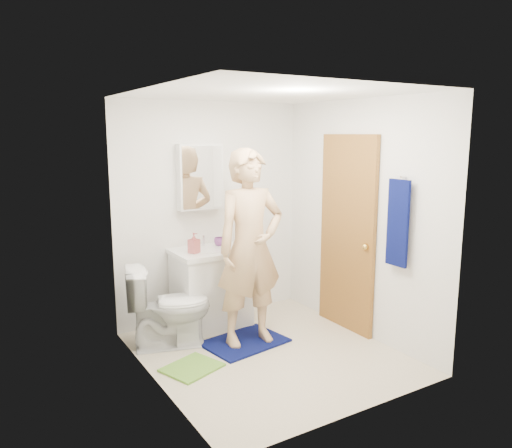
{
  "coord_description": "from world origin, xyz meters",
  "views": [
    {
      "loc": [
        -2.4,
        -3.73,
        2.06
      ],
      "look_at": [
        0.01,
        0.25,
        1.21
      ],
      "focal_mm": 35.0,
      "sensor_mm": 36.0,
      "label": 1
    }
  ],
  "objects": [
    {
      "name": "floor",
      "position": [
        0.0,
        0.0,
        -0.01
      ],
      "size": [
        2.2,
        2.4,
        0.02
      ],
      "primitive_type": "cube",
      "color": "beige",
      "rests_on": "ground"
    },
    {
      "name": "ceiling",
      "position": [
        0.0,
        0.0,
        2.41
      ],
      "size": [
        2.2,
        2.4,
        0.02
      ],
      "primitive_type": "cube",
      "color": "white",
      "rests_on": "ground"
    },
    {
      "name": "wall_back",
      "position": [
        0.0,
        1.21,
        1.2
      ],
      "size": [
        2.2,
        0.02,
        2.4
      ],
      "primitive_type": "cube",
      "color": "silver",
      "rests_on": "ground"
    },
    {
      "name": "wall_front",
      "position": [
        0.0,
        -1.21,
        1.2
      ],
      "size": [
        2.2,
        0.02,
        2.4
      ],
      "primitive_type": "cube",
      "color": "silver",
      "rests_on": "ground"
    },
    {
      "name": "wall_left",
      "position": [
        -1.11,
        0.0,
        1.2
      ],
      "size": [
        0.02,
        2.4,
        2.4
      ],
      "primitive_type": "cube",
      "color": "silver",
      "rests_on": "ground"
    },
    {
      "name": "wall_right",
      "position": [
        1.11,
        0.0,
        1.2
      ],
      "size": [
        0.02,
        2.4,
        2.4
      ],
      "primitive_type": "cube",
      "color": "silver",
      "rests_on": "ground"
    },
    {
      "name": "vanity_cabinet",
      "position": [
        -0.15,
        0.91,
        0.4
      ],
      "size": [
        0.75,
        0.55,
        0.8
      ],
      "primitive_type": "cube",
      "color": "white",
      "rests_on": "floor"
    },
    {
      "name": "countertop",
      "position": [
        -0.15,
        0.91,
        0.83
      ],
      "size": [
        0.79,
        0.59,
        0.05
      ],
      "primitive_type": "cube",
      "color": "white",
      "rests_on": "vanity_cabinet"
    },
    {
      "name": "sink_basin",
      "position": [
        -0.15,
        0.91,
        0.84
      ],
      "size": [
        0.4,
        0.4,
        0.03
      ],
      "primitive_type": "cylinder",
      "color": "white",
      "rests_on": "countertop"
    },
    {
      "name": "faucet",
      "position": [
        -0.15,
        1.09,
        0.91
      ],
      "size": [
        0.03,
        0.03,
        0.12
      ],
      "primitive_type": "cylinder",
      "color": "silver",
      "rests_on": "countertop"
    },
    {
      "name": "medicine_cabinet",
      "position": [
        -0.15,
        1.14,
        1.6
      ],
      "size": [
        0.5,
        0.12,
        0.7
      ],
      "primitive_type": "cube",
      "color": "white",
      "rests_on": "wall_back"
    },
    {
      "name": "mirror_panel",
      "position": [
        -0.15,
        1.08,
        1.6
      ],
      "size": [
        0.46,
        0.01,
        0.66
      ],
      "primitive_type": "cube",
      "color": "white",
      "rests_on": "wall_back"
    },
    {
      "name": "door",
      "position": [
        1.07,
        0.15,
        1.02
      ],
      "size": [
        0.05,
        0.8,
        2.05
      ],
      "primitive_type": "cube",
      "color": "#A56E2D",
      "rests_on": "ground"
    },
    {
      "name": "door_knob",
      "position": [
        1.03,
        -0.17,
        0.95
      ],
      "size": [
        0.07,
        0.07,
        0.07
      ],
      "primitive_type": "sphere",
      "color": "gold",
      "rests_on": "door"
    },
    {
      "name": "towel",
      "position": [
        1.03,
        -0.57,
        1.25
      ],
      "size": [
        0.03,
        0.24,
        0.8
      ],
      "primitive_type": "cube",
      "color": "#080F4C",
      "rests_on": "wall_right"
    },
    {
      "name": "towel_hook",
      "position": [
        1.07,
        -0.57,
        1.67
      ],
      "size": [
        0.06,
        0.02,
        0.02
      ],
      "primitive_type": "cylinder",
      "rotation": [
        0.0,
        1.57,
        0.0
      ],
      "color": "silver",
      "rests_on": "wall_right"
    },
    {
      "name": "toilet",
      "position": [
        -0.73,
        0.65,
        0.4
      ],
      "size": [
        0.89,
        0.65,
        0.81
      ],
      "primitive_type": "imported",
      "rotation": [
        0.0,
        0.0,
        1.29
      ],
      "color": "white",
      "rests_on": "floor"
    },
    {
      "name": "bath_mat",
      "position": [
        -0.08,
        0.33,
        0.01
      ],
      "size": [
        0.86,
        0.68,
        0.02
      ],
      "primitive_type": "cube",
      "rotation": [
        0.0,
        0.0,
        0.16
      ],
      "color": "#080F4C",
      "rests_on": "floor"
    },
    {
      "name": "green_rug",
      "position": [
        -0.75,
        0.09,
        0.01
      ],
      "size": [
        0.57,
        0.53,
        0.02
      ],
      "primitive_type": "cube",
      "rotation": [
        0.0,
        0.0,
        0.35
      ],
      "color": "#6BA838",
      "rests_on": "floor"
    },
    {
      "name": "soap_dispenser",
      "position": [
        -0.37,
        0.86,
        0.96
      ],
      "size": [
        0.13,
        0.13,
        0.21
      ],
      "primitive_type": "imported",
      "rotation": [
        0.0,
        0.0,
        0.39
      ],
      "color": "#C0595B",
      "rests_on": "countertop"
    },
    {
      "name": "toothbrush_cup",
      "position": [
        0.01,
        1.02,
        0.9
      ],
      "size": [
        0.12,
        0.12,
        0.09
      ],
      "primitive_type": "imported",
      "rotation": [
        0.0,
        0.0,
        -0.04
      ],
      "color": "#874190",
      "rests_on": "countertop"
    },
    {
      "name": "man",
      "position": [
        -0.02,
        0.3,
        0.97
      ],
      "size": [
        0.72,
        0.49,
        1.9
      ],
      "primitive_type": "imported",
      "rotation": [
        0.0,
        0.0,
        -0.05
      ],
      "color": "tan",
      "rests_on": "bath_mat"
    }
  ]
}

